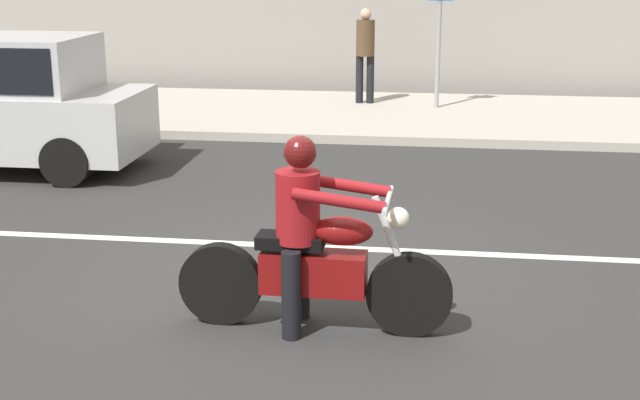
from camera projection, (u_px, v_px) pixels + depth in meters
The scene contains 7 objects.
ground_plane at pixel (304, 279), 7.98m from camera, with size 80.00×80.00×0.00m, color #2D2D2D.
sidewalk_slab at pixel (372, 115), 15.59m from camera, with size 40.00×4.40×0.14m, color #A8A399.
lane_marking_stripe at pixel (295, 246), 8.87m from camera, with size 18.00×0.14×0.01m, color silver.
motorcycle_with_rider_crimson at pixel (312, 252), 6.77m from camera, with size 2.15×0.70×1.55m.
parked_hatchback_silver at pixel (4, 101), 11.77m from camera, with size 3.73×1.76×1.80m.
street_sign_post at pixel (439, 27), 15.56m from camera, with size 0.44×0.08×2.36m.
pedestrian_bystander at pixel (365, 48), 16.15m from camera, with size 0.34×0.34×1.73m.
Camera 1 is at (1.14, -7.40, 2.87)m, focal length 49.39 mm.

